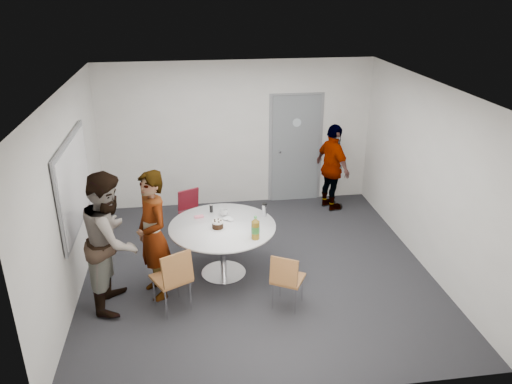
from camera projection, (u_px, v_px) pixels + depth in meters
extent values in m
plane|color=#242428|center=(257.00, 269.00, 7.43)|extent=(5.00, 5.00, 0.00)
plane|color=silver|center=(257.00, 88.00, 6.38)|extent=(5.00, 5.00, 0.00)
plane|color=silver|center=(237.00, 134.00, 9.18)|extent=(5.00, 0.00, 5.00)
plane|color=silver|center=(70.00, 196.00, 6.58)|extent=(0.00, 5.00, 5.00)
plane|color=silver|center=(427.00, 176.00, 7.23)|extent=(0.00, 5.00, 5.00)
plane|color=silver|center=(296.00, 287.00, 4.63)|extent=(5.00, 0.00, 5.00)
cube|color=slate|center=(296.00, 149.00, 9.42)|extent=(0.90, 0.05, 2.05)
cube|color=gray|center=(295.00, 149.00, 9.45)|extent=(1.02, 0.04, 2.12)
cylinder|color=#B2BFC6|center=(297.00, 123.00, 9.19)|extent=(0.16, 0.01, 0.16)
cylinder|color=silver|center=(280.00, 151.00, 9.33)|extent=(0.04, 0.14, 0.04)
cube|color=gray|center=(74.00, 183.00, 6.72)|extent=(0.03, 1.90, 1.25)
cube|color=white|center=(76.00, 183.00, 6.73)|extent=(0.01, 1.78, 1.13)
cylinder|color=white|center=(222.00, 226.00, 7.03)|extent=(1.51, 1.51, 0.03)
cylinder|color=silver|center=(223.00, 250.00, 7.18)|extent=(0.09, 0.09, 0.74)
cylinder|color=silver|center=(224.00, 273.00, 7.32)|extent=(0.65, 0.65, 0.02)
cylinder|color=white|center=(218.00, 228.00, 6.94)|extent=(0.21, 0.21, 0.01)
cylinder|color=black|center=(218.00, 225.00, 6.92)|extent=(0.16, 0.16, 0.08)
cylinder|color=white|center=(218.00, 222.00, 6.90)|extent=(0.16, 0.16, 0.02)
cylinder|color=olive|center=(255.00, 230.00, 6.61)|extent=(0.11, 0.11, 0.25)
cylinder|color=#358033|center=(255.00, 230.00, 6.61)|extent=(0.11, 0.11, 0.09)
cone|color=olive|center=(255.00, 220.00, 6.56)|extent=(0.10, 0.10, 0.05)
cylinder|color=#4AA54F|center=(255.00, 217.00, 6.54)|extent=(0.04, 0.04, 0.03)
imported|color=white|center=(224.00, 212.00, 7.31)|extent=(0.16, 0.16, 0.09)
cylinder|color=black|center=(211.00, 208.00, 7.41)|extent=(0.05, 0.05, 0.11)
cylinder|color=silver|center=(264.00, 210.00, 7.27)|extent=(0.07, 0.07, 0.18)
cylinder|color=black|center=(265.00, 204.00, 7.23)|extent=(0.07, 0.07, 0.03)
cube|color=pink|center=(199.00, 217.00, 7.25)|extent=(0.15, 0.09, 0.02)
ellipsoid|color=white|center=(228.00, 219.00, 7.17)|extent=(0.21, 0.21, 0.03)
cube|color=brown|center=(171.00, 278.00, 6.38)|extent=(0.58, 0.58, 0.04)
cube|color=brown|center=(177.00, 269.00, 6.13)|extent=(0.40, 0.27, 0.41)
cylinder|color=silver|center=(178.00, 283.00, 6.69)|extent=(0.02, 0.02, 0.46)
cylinder|color=silver|center=(154.00, 291.00, 6.50)|extent=(0.02, 0.02, 0.46)
cylinder|color=silver|center=(190.00, 295.00, 6.43)|extent=(0.02, 0.02, 0.46)
cylinder|color=silver|center=(166.00, 304.00, 6.25)|extent=(0.02, 0.02, 0.46)
cube|color=brown|center=(288.00, 279.00, 6.46)|extent=(0.52, 0.52, 0.03)
cube|color=brown|center=(284.00, 272.00, 6.22)|extent=(0.35, 0.25, 0.36)
cylinder|color=silver|center=(302.00, 288.00, 6.62)|extent=(0.02, 0.02, 0.41)
cylinder|color=silver|center=(280.00, 283.00, 6.72)|extent=(0.02, 0.02, 0.41)
cylinder|color=silver|center=(295.00, 301.00, 6.36)|extent=(0.02, 0.02, 0.41)
cylinder|color=silver|center=(273.00, 296.00, 6.46)|extent=(0.02, 0.02, 0.41)
cube|color=maroon|center=(194.00, 215.00, 8.21)|extent=(0.51, 0.51, 0.03)
cube|color=maroon|center=(188.00, 199.00, 8.27)|extent=(0.37, 0.23, 0.37)
cylinder|color=silver|center=(190.00, 232.00, 8.10)|extent=(0.02, 0.02, 0.41)
cylinder|color=silver|center=(207.00, 227.00, 8.25)|extent=(0.02, 0.02, 0.41)
cylinder|color=silver|center=(182.00, 225.00, 8.34)|extent=(0.02, 0.02, 0.41)
cylinder|color=silver|center=(199.00, 220.00, 8.49)|extent=(0.02, 0.02, 0.41)
imported|color=#A5C6EA|center=(153.00, 236.00, 6.52)|extent=(0.66, 0.77, 1.78)
imported|color=white|center=(111.00, 240.00, 6.34)|extent=(0.77, 0.95, 1.85)
imported|color=black|center=(333.00, 168.00, 9.11)|extent=(0.67, 1.03, 1.62)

